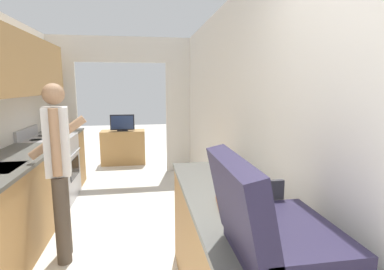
# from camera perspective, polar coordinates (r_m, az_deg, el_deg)

# --- Properties ---
(wall_right) EXTENTS (0.06, 7.38, 2.50)m
(wall_right) POSITION_cam_1_polar(r_m,az_deg,el_deg) (2.71, 10.35, 0.87)
(wall_right) COLOR white
(wall_right) RESTS_ON ground_plane
(wall_far_with_doorway) EXTENTS (2.90, 0.06, 2.50)m
(wall_far_with_doorway) POSITION_cam_1_polar(r_m,az_deg,el_deg) (5.66, -13.17, 7.10)
(wall_far_with_doorway) COLOR white
(wall_far_with_doorway) RESTS_ON ground_plane
(counter_left) EXTENTS (0.62, 3.69, 0.92)m
(counter_left) POSITION_cam_1_polar(r_m,az_deg,el_deg) (3.71, -30.18, -10.48)
(counter_left) COLOR #B2844C
(counter_left) RESTS_ON ground_plane
(counter_right) EXTENTS (0.62, 1.99, 0.92)m
(counter_right) POSITION_cam_1_polar(r_m,az_deg,el_deg) (2.18, 8.29, -23.67)
(counter_right) COLOR #B2844C
(counter_right) RESTS_ON ground_plane
(range_oven) EXTENTS (0.66, 0.77, 1.06)m
(range_oven) POSITION_cam_1_polar(r_m,az_deg,el_deg) (4.76, -25.17, -5.81)
(range_oven) COLOR #B7B7BC
(range_oven) RESTS_ON ground_plane
(person) EXTENTS (0.54, 0.42, 1.67)m
(person) POSITION_cam_1_polar(r_m,az_deg,el_deg) (3.03, -24.02, -5.75)
(person) COLOR #4C4238
(person) RESTS_ON ground_plane
(suitcase) EXTENTS (0.48, 0.56, 0.45)m
(suitcase) POSITION_cam_1_polar(r_m,az_deg,el_deg) (1.33, 14.65, -17.06)
(suitcase) COLOR #231E38
(suitcase) RESTS_ON counter_right
(book_stack) EXTENTS (0.24, 0.32, 0.05)m
(book_stack) POSITION_cam_1_polar(r_m,az_deg,el_deg) (1.89, 8.04, -12.41)
(book_stack) COLOR #C67028
(book_stack) RESTS_ON counter_right
(tv_cabinet) EXTENTS (0.90, 0.42, 0.71)m
(tv_cabinet) POSITION_cam_1_polar(r_m,az_deg,el_deg) (6.49, -12.93, -2.26)
(tv_cabinet) COLOR #B2844C
(tv_cabinet) RESTS_ON ground_plane
(television) EXTENTS (0.49, 0.16, 0.34)m
(television) POSITION_cam_1_polar(r_m,az_deg,el_deg) (6.36, -13.13, 2.25)
(television) COLOR black
(television) RESTS_ON tv_cabinet
(knife) EXTENTS (0.15, 0.28, 0.02)m
(knife) POSITION_cam_1_polar(r_m,az_deg,el_deg) (5.35, -24.53, 0.90)
(knife) COLOR #B7B7BC
(knife) RESTS_ON counter_left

